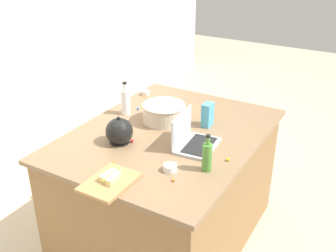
% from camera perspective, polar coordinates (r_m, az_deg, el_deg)
% --- Properties ---
extents(ground_plane, '(12.00, 12.00, 0.00)m').
position_cam_1_polar(ground_plane, '(3.27, 0.00, -15.08)').
color(ground_plane, '#B7A88E').
extents(island_counter, '(1.55, 1.19, 0.90)m').
position_cam_1_polar(island_counter, '(2.99, 0.00, -8.59)').
color(island_counter, olive).
rests_on(island_counter, ground).
extents(laptop, '(0.33, 0.26, 0.22)m').
position_cam_1_polar(laptop, '(2.58, 3.47, -1.94)').
color(laptop, '#B7B7BC').
rests_on(laptop, island_counter).
extents(mixing_bowl_large, '(0.31, 0.31, 0.14)m').
position_cam_1_polar(mixing_bowl_large, '(2.89, -0.59, 1.94)').
color(mixing_bowl_large, beige).
rests_on(mixing_bowl_large, island_counter).
extents(bottle_olive, '(0.06, 0.06, 0.23)m').
position_cam_1_polar(bottle_olive, '(2.31, 5.55, -4.30)').
color(bottle_olive, '#4C8C38').
rests_on(bottle_olive, island_counter).
extents(bottle_vinegar, '(0.07, 0.07, 0.25)m').
position_cam_1_polar(bottle_vinegar, '(3.02, -6.03, 3.50)').
color(bottle_vinegar, white).
rests_on(bottle_vinegar, island_counter).
extents(kettle, '(0.21, 0.18, 0.20)m').
position_cam_1_polar(kettle, '(2.62, -6.90, -0.80)').
color(kettle, black).
rests_on(kettle, island_counter).
extents(cutting_board, '(0.32, 0.23, 0.02)m').
position_cam_1_polar(cutting_board, '(2.25, -8.26, -7.87)').
color(cutting_board, '#AD7F4C').
rests_on(cutting_board, island_counter).
extents(butter_stick_left, '(0.11, 0.04, 0.04)m').
position_cam_1_polar(butter_stick_left, '(2.23, -7.71, -7.36)').
color(butter_stick_left, '#F4E58C').
rests_on(butter_stick_left, cutting_board).
extents(butter_stick_right, '(0.11, 0.05, 0.04)m').
position_cam_1_polar(butter_stick_right, '(2.26, -8.51, -6.94)').
color(butter_stick_right, '#F4E58C').
rests_on(butter_stick_right, cutting_board).
extents(ramekin_small, '(0.07, 0.07, 0.04)m').
position_cam_1_polar(ramekin_small, '(3.39, -3.16, 4.70)').
color(ramekin_small, beige).
rests_on(ramekin_small, island_counter).
extents(ramekin_medium, '(0.08, 0.08, 0.04)m').
position_cam_1_polar(ramekin_medium, '(2.33, 0.30, -5.93)').
color(ramekin_medium, white).
rests_on(ramekin_medium, island_counter).
extents(candy_bag, '(0.09, 0.06, 0.17)m').
position_cam_1_polar(candy_bag, '(2.84, 5.61, 1.60)').
color(candy_bag, '#4CA5CC').
rests_on(candy_bag, island_counter).
extents(candy_0, '(0.02, 0.02, 0.02)m').
position_cam_1_polar(candy_0, '(2.42, -7.75, -5.21)').
color(candy_0, orange).
rests_on(candy_0, island_counter).
extents(candy_1, '(0.02, 0.02, 0.02)m').
position_cam_1_polar(candy_1, '(2.74, -7.64, -1.30)').
color(candy_1, '#CC3399').
rests_on(candy_1, island_counter).
extents(candy_2, '(0.02, 0.02, 0.02)m').
position_cam_1_polar(candy_2, '(2.64, -5.09, -2.12)').
color(candy_2, red).
rests_on(candy_2, island_counter).
extents(candy_3, '(0.01, 0.01, 0.01)m').
position_cam_1_polar(candy_3, '(2.95, -1.91, 1.03)').
color(candy_3, blue).
rests_on(candy_3, island_counter).
extents(candy_4, '(0.02, 0.02, 0.02)m').
position_cam_1_polar(candy_4, '(3.12, -4.29, 2.47)').
color(candy_4, blue).
rests_on(candy_4, island_counter).
extents(candy_5, '(0.02, 0.02, 0.02)m').
position_cam_1_polar(candy_5, '(2.25, 0.76, -7.68)').
color(candy_5, orange).
rests_on(candy_5, island_counter).
extents(candy_6, '(0.02, 0.02, 0.02)m').
position_cam_1_polar(candy_6, '(2.46, 8.45, -4.70)').
color(candy_6, yellow).
rests_on(candy_6, island_counter).
extents(candy_7, '(0.01, 0.01, 0.01)m').
position_cam_1_polar(candy_7, '(2.76, -8.20, -1.11)').
color(candy_7, blue).
rests_on(candy_7, island_counter).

